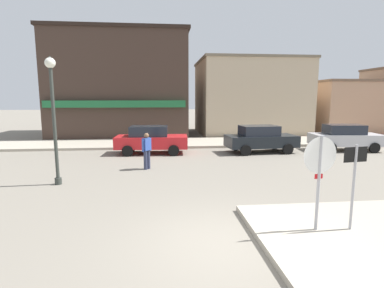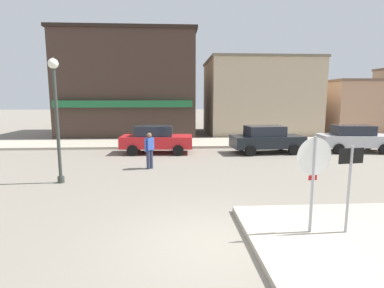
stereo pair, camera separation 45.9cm
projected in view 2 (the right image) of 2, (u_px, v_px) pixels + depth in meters
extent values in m
plane|color=gray|center=(216.00, 245.00, 6.41)|extent=(160.00, 160.00, 0.00)
cube|color=#A89E8C|center=(187.00, 143.00, 20.58)|extent=(80.00, 4.00, 0.15)
cylinder|color=#9E9EA3|center=(312.00, 189.00, 6.54)|extent=(0.07, 0.07, 2.30)
cylinder|color=red|center=(314.00, 156.00, 6.45)|extent=(0.75, 0.12, 0.76)
cylinder|color=white|center=(314.00, 156.00, 6.44)|extent=(0.81, 0.12, 0.82)
cube|color=red|center=(313.00, 178.00, 6.52)|extent=(0.20, 0.04, 0.11)
cylinder|color=#9E9EA3|center=(349.00, 193.00, 6.54)|extent=(0.06, 0.06, 2.10)
cube|color=black|center=(351.00, 156.00, 6.43)|extent=(0.60, 0.10, 0.34)
cube|color=white|center=(351.00, 156.00, 6.43)|extent=(0.54, 0.08, 0.29)
cube|color=black|center=(351.00, 156.00, 6.44)|extent=(0.34, 0.05, 0.08)
cylinder|color=#333833|center=(57.00, 126.00, 10.81)|extent=(0.12, 0.12, 4.20)
cylinder|color=#333833|center=(61.00, 179.00, 11.11)|extent=(0.24, 0.24, 0.24)
sphere|color=white|center=(53.00, 64.00, 10.47)|extent=(0.36, 0.36, 0.36)
cone|color=#333833|center=(53.00, 59.00, 10.45)|extent=(0.32, 0.32, 0.18)
cube|color=red|center=(157.00, 141.00, 17.03)|extent=(4.08, 1.89, 0.66)
cube|color=#1E232D|center=(154.00, 131.00, 16.94)|extent=(2.15, 1.49, 0.56)
cylinder|color=black|center=(179.00, 146.00, 17.94)|extent=(0.61, 0.21, 0.60)
cylinder|color=black|center=(178.00, 150.00, 16.26)|extent=(0.61, 0.21, 0.60)
cylinder|color=black|center=(138.00, 146.00, 17.92)|extent=(0.61, 0.21, 0.60)
cylinder|color=black|center=(132.00, 150.00, 16.24)|extent=(0.61, 0.21, 0.60)
cube|color=black|center=(267.00, 141.00, 17.07)|extent=(4.12, 2.00, 0.66)
cube|color=#1E232D|center=(265.00, 131.00, 16.96)|extent=(2.18, 1.55, 0.56)
cylinder|color=black|center=(281.00, 145.00, 18.13)|extent=(0.61, 0.23, 0.60)
cylinder|color=black|center=(294.00, 150.00, 16.46)|extent=(0.61, 0.23, 0.60)
cylinder|color=black|center=(241.00, 146.00, 17.80)|extent=(0.61, 0.23, 0.60)
cylinder|color=black|center=(250.00, 151.00, 16.13)|extent=(0.61, 0.23, 0.60)
cube|color=#B7B7BC|center=(354.00, 140.00, 17.48)|extent=(4.16, 2.11, 0.66)
cube|color=#1E232D|center=(353.00, 130.00, 17.39)|extent=(2.21, 1.60, 0.56)
cylinder|color=black|center=(368.00, 145.00, 18.32)|extent=(0.62, 0.24, 0.60)
cylinder|color=black|center=(384.00, 149.00, 16.64)|extent=(0.62, 0.24, 0.60)
cylinder|color=black|center=(327.00, 144.00, 18.43)|extent=(0.62, 0.24, 0.60)
cylinder|color=black|center=(339.00, 149.00, 16.75)|extent=(0.62, 0.24, 0.60)
cylinder|color=#2D334C|center=(148.00, 160.00, 13.20)|extent=(0.16, 0.16, 0.85)
cylinder|color=#2D334C|center=(151.00, 159.00, 13.34)|extent=(0.16, 0.16, 0.85)
cube|color=#3351A8|center=(149.00, 144.00, 13.17)|extent=(0.41, 0.41, 0.54)
sphere|color=brown|center=(149.00, 135.00, 13.11)|extent=(0.22, 0.22, 0.22)
cylinder|color=#3351A8|center=(145.00, 146.00, 13.00)|extent=(0.13, 0.13, 0.52)
cylinder|color=#3351A8|center=(153.00, 144.00, 13.35)|extent=(0.13, 0.13, 0.52)
cube|color=#3D2D26|center=(131.00, 88.00, 25.92)|extent=(10.56, 8.58, 8.06)
cube|color=#1E6638|center=(123.00, 104.00, 21.74)|extent=(10.04, 0.40, 0.50)
cube|color=black|center=(130.00, 38.00, 25.30)|extent=(10.88, 8.84, 0.24)
cube|color=tan|center=(257.00, 98.00, 26.57)|extent=(8.80, 7.64, 6.20)
cube|color=#716452|center=(258.00, 61.00, 26.08)|extent=(8.97, 7.80, 0.20)
cube|color=tan|center=(354.00, 109.00, 26.40)|extent=(5.87, 5.93, 4.43)
cube|color=brown|center=(357.00, 82.00, 26.05)|extent=(5.98, 6.04, 0.20)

